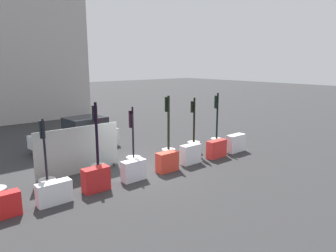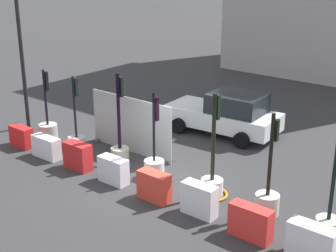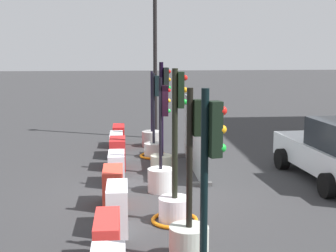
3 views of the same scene
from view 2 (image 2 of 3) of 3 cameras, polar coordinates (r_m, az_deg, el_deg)
The scene contains 19 objects.
ground_plane at distance 15.75m, azimuth -1.70°, elevation -6.24°, with size 120.00×120.00×0.00m, color #303032.
traffic_light_0 at distance 19.60m, azimuth -13.70°, elevation -0.09°, with size 0.72×0.72×2.70m.
traffic_light_1 at distance 18.33m, azimuth -10.50°, elevation -1.40°, with size 0.92×0.92×2.73m.
traffic_light_2 at distance 16.82m, azimuth -5.57°, elevation -2.13°, with size 0.62×0.62×3.14m.
traffic_light_3 at distance 15.74m, azimuth -1.59°, elevation -4.25°, with size 0.65×0.65×2.82m.
traffic_light_4 at distance 14.66m, azimuth 5.13°, elevation -6.19°, with size 0.97×0.97×3.14m.
traffic_light_5 at distance 13.89m, azimuth 11.45°, elevation -7.87°, with size 0.67×0.67×2.92m.
traffic_light_6 at distance 13.27m, azimuth 18.10°, elevation -10.06°, with size 0.89×0.89×3.06m.
construction_barrier_0 at distance 18.99m, azimuth -16.58°, elevation -1.19°, with size 0.98×0.41×0.78m.
construction_barrier_1 at distance 17.77m, azimuth -13.87°, elevation -2.39°, with size 1.15×0.42×0.77m.
construction_barrier_2 at distance 16.63m, azimuth -10.37°, elevation -3.43°, with size 0.99×0.46×0.90m.
construction_barrier_3 at distance 15.50m, azimuth -6.34°, elevation -5.11°, with size 1.00×0.42×0.84m.
construction_barrier_4 at distance 14.39m, azimuth -1.61°, elevation -6.95°, with size 1.00×0.44×0.87m.
construction_barrier_5 at distance 13.63m, azimuth 3.64°, elevation -8.48°, with size 1.01×0.41×0.92m.
construction_barrier_6 at distance 12.77m, azimuth 9.51°, elevation -10.92°, with size 1.12×0.40×0.88m.
construction_barrier_7 at distance 12.25m, azimuth 16.25°, elevation -12.83°, with size 1.14×0.46×0.92m.
car_white_van at distance 19.48m, azimuth 6.74°, elevation 1.41°, with size 4.61×2.50×1.71m.
street_lamp_post at distance 20.09m, azimuth -16.90°, elevation 11.45°, with size 0.36×0.36×7.28m.
site_fence_panel at distance 17.60m, azimuth -4.34°, elevation -0.04°, with size 3.73×0.50×2.03m.
Camera 2 is at (9.29, -10.70, 6.88)m, focal length 52.78 mm.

